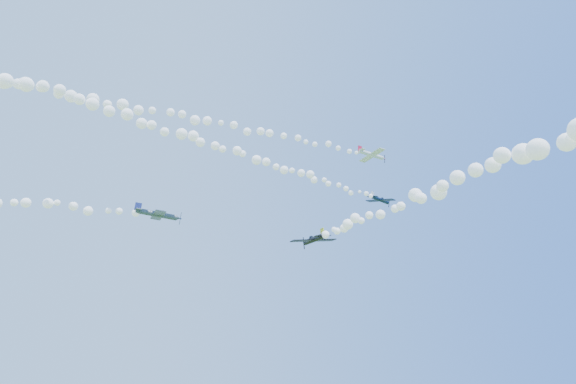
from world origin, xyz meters
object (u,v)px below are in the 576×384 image
object	(u,v)px
plane_white	(372,155)
plane_navy	(380,200)
plane_grey	(158,214)
plane_black	(313,240)

from	to	relation	value
plane_white	plane_navy	size ratio (longest dim) A/B	1.00
plane_white	plane_navy	world-z (taller)	plane_white
plane_grey	plane_white	bearing A→B (deg)	-5.64
plane_grey	plane_navy	bearing A→B (deg)	6.41
plane_navy	plane_grey	xyz separation A→B (m)	(-48.10, -6.03, -9.77)
plane_grey	plane_black	bearing A→B (deg)	-29.33
plane_navy	plane_black	bearing A→B (deg)	-165.07
plane_white	plane_grey	bearing A→B (deg)	169.83
plane_white	plane_navy	xyz separation A→B (m)	(7.45, 9.52, -5.99)
plane_navy	plane_black	size ratio (longest dim) A/B	0.93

